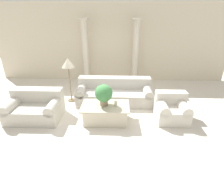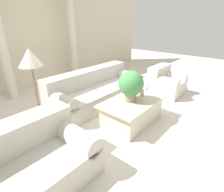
{
  "view_description": "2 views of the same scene",
  "coord_description": "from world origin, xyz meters",
  "px_view_note": "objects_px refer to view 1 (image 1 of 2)",
  "views": [
    {
      "loc": [
        0.33,
        -4.67,
        2.68
      ],
      "look_at": [
        0.16,
        -0.3,
        0.66
      ],
      "focal_mm": 28.0,
      "sensor_mm": 36.0,
      "label": 1
    },
    {
      "loc": [
        -2.57,
        -2.19,
        1.9
      ],
      "look_at": [
        -0.21,
        -0.16,
        0.53
      ],
      "focal_mm": 28.0,
      "sensor_mm": 36.0,
      "label": 2
    }
  ],
  "objects_px": {
    "floor_lamp": "(68,65)",
    "armchair": "(172,109)",
    "loveseat": "(36,107)",
    "potted_plant": "(104,94)",
    "sofa_long": "(114,93)",
    "coffee_table": "(105,113)"
  },
  "relations": [
    {
      "from": "floor_lamp",
      "to": "sofa_long",
      "type": "bearing_deg",
      "value": -0.0
    },
    {
      "from": "potted_plant",
      "to": "floor_lamp",
      "type": "bearing_deg",
      "value": 135.67
    },
    {
      "from": "potted_plant",
      "to": "floor_lamp",
      "type": "distance_m",
      "value": 1.76
    },
    {
      "from": "coffee_table",
      "to": "potted_plant",
      "type": "relative_size",
      "value": 2.22
    },
    {
      "from": "loveseat",
      "to": "coffee_table",
      "type": "xyz_separation_m",
      "value": [
        1.99,
        -0.11,
        -0.08
      ]
    },
    {
      "from": "loveseat",
      "to": "armchair",
      "type": "bearing_deg",
      "value": 0.67
    },
    {
      "from": "armchair",
      "to": "sofa_long",
      "type": "bearing_deg",
      "value": 146.71
    },
    {
      "from": "sofa_long",
      "to": "potted_plant",
      "type": "relative_size",
      "value": 4.19
    },
    {
      "from": "potted_plant",
      "to": "floor_lamp",
      "type": "height_order",
      "value": "floor_lamp"
    },
    {
      "from": "coffee_table",
      "to": "floor_lamp",
      "type": "bearing_deg",
      "value": 135.75
    },
    {
      "from": "coffee_table",
      "to": "armchair",
      "type": "relative_size",
      "value": 1.53
    },
    {
      "from": "coffee_table",
      "to": "floor_lamp",
      "type": "height_order",
      "value": "floor_lamp"
    },
    {
      "from": "sofa_long",
      "to": "coffee_table",
      "type": "distance_m",
      "value": 1.25
    },
    {
      "from": "armchair",
      "to": "potted_plant",
      "type": "bearing_deg",
      "value": -176.16
    },
    {
      "from": "loveseat",
      "to": "potted_plant",
      "type": "height_order",
      "value": "potted_plant"
    },
    {
      "from": "coffee_table",
      "to": "potted_plant",
      "type": "bearing_deg",
      "value": 138.21
    },
    {
      "from": "floor_lamp",
      "to": "coffee_table",
      "type": "bearing_deg",
      "value": -44.25
    },
    {
      "from": "floor_lamp",
      "to": "armchair",
      "type": "relative_size",
      "value": 1.74
    },
    {
      "from": "potted_plant",
      "to": "armchair",
      "type": "relative_size",
      "value": 0.69
    },
    {
      "from": "loveseat",
      "to": "potted_plant",
      "type": "bearing_deg",
      "value": -2.38
    },
    {
      "from": "loveseat",
      "to": "floor_lamp",
      "type": "relative_size",
      "value": 0.97
    },
    {
      "from": "loveseat",
      "to": "armchair",
      "type": "distance_m",
      "value": 3.83
    }
  ]
}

